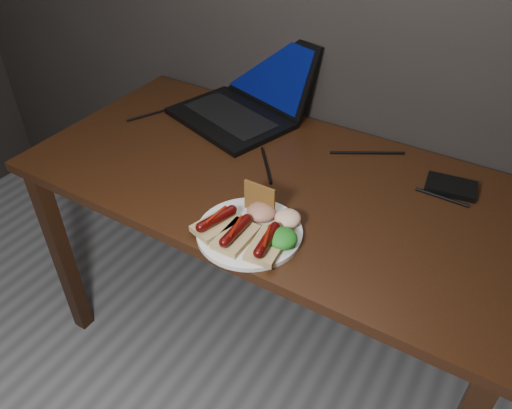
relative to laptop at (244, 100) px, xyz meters
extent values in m
cube|color=#371B0D|center=(0.26, -0.26, -0.07)|extent=(1.40, 0.70, 0.03)
cube|color=#371B0D|center=(-0.39, -0.56, -0.44)|extent=(0.05, 0.05, 0.72)
cube|color=#371B0D|center=(-0.39, 0.04, -0.44)|extent=(0.05, 0.05, 0.72)
cube|color=#371B0D|center=(0.91, 0.04, -0.44)|extent=(0.05, 0.05, 0.72)
cube|color=black|center=(-0.02, -0.06, -0.04)|extent=(0.43, 0.36, 0.02)
cube|color=black|center=(-0.02, -0.06, -0.03)|extent=(0.34, 0.23, 0.00)
cube|color=black|center=(0.03, 0.11, 0.08)|extent=(0.38, 0.20, 0.23)
cube|color=#070641|center=(0.03, 0.11, 0.08)|extent=(0.34, 0.17, 0.20)
cube|color=black|center=(0.70, -0.06, -0.04)|extent=(0.14, 0.10, 0.02)
cylinder|color=black|center=(0.22, -0.23, -0.05)|extent=(0.12, 0.15, 0.01)
cylinder|color=black|center=(0.44, -0.01, -0.05)|extent=(0.19, 0.12, 0.01)
cylinder|color=black|center=(0.69, -0.12, -0.05)|extent=(0.14, 0.01, 0.01)
cylinder|color=black|center=(-0.26, -0.15, -0.05)|extent=(0.09, 0.18, 0.01)
cylinder|color=white|center=(0.33, -0.50, -0.05)|extent=(0.29, 0.29, 0.01)
cube|color=tan|center=(0.26, -0.53, -0.03)|extent=(0.10, 0.13, 0.02)
cylinder|color=#520506|center=(0.26, -0.53, -0.01)|extent=(0.05, 0.10, 0.02)
sphere|color=#520506|center=(0.25, -0.57, -0.01)|extent=(0.03, 0.02, 0.02)
sphere|color=#520506|center=(0.27, -0.48, -0.01)|extent=(0.03, 0.02, 0.02)
cylinder|color=#721005|center=(0.26, -0.53, 0.00)|extent=(0.01, 0.07, 0.01)
cube|color=tan|center=(0.32, -0.54, -0.03)|extent=(0.07, 0.12, 0.02)
cylinder|color=#520506|center=(0.32, -0.54, -0.01)|extent=(0.03, 0.10, 0.02)
sphere|color=#520506|center=(0.32, -0.59, -0.01)|extent=(0.02, 0.02, 0.02)
sphere|color=#520506|center=(0.32, -0.49, -0.01)|extent=(0.02, 0.02, 0.02)
cylinder|color=#721005|center=(0.32, -0.54, 0.00)|extent=(0.02, 0.07, 0.01)
cube|color=tan|center=(0.40, -0.53, -0.03)|extent=(0.08, 0.12, 0.02)
cylinder|color=#520506|center=(0.40, -0.53, -0.01)|extent=(0.04, 0.10, 0.02)
sphere|color=#520506|center=(0.40, -0.58, -0.01)|extent=(0.03, 0.02, 0.02)
sphere|color=#520506|center=(0.39, -0.48, -0.01)|extent=(0.03, 0.02, 0.02)
cylinder|color=#721005|center=(0.40, -0.53, 0.00)|extent=(0.03, 0.07, 0.01)
cube|color=olive|center=(0.32, -0.43, 0.00)|extent=(0.09, 0.01, 0.08)
ellipsoid|color=#165511|center=(0.42, -0.50, -0.02)|extent=(0.07, 0.07, 0.04)
ellipsoid|color=maroon|center=(0.33, -0.44, -0.02)|extent=(0.07, 0.07, 0.04)
ellipsoid|color=#F0E4CF|center=(0.40, -0.43, -0.02)|extent=(0.06, 0.06, 0.04)
camera|label=1|loc=(0.81, -1.25, 0.75)|focal=35.00mm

